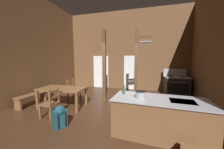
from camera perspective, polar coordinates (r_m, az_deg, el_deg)
name	(u,v)px	position (r m, az deg, el deg)	size (l,w,h in m)	color
ground_plane	(105,116)	(4.26, -3.12, -18.92)	(7.88, 8.46, 0.10)	#422819
wall_back	(126,51)	(7.65, 6.31, 10.90)	(7.88, 0.14, 4.69)	brown
wall_left	(16,45)	(6.08, -38.21, 10.57)	(0.14, 8.46, 4.69)	brown
glazed_door_back_left	(101,72)	(8.01, -5.22, 1.26)	(1.00, 0.01, 2.05)	white
glazed_panel_back_right	(131,73)	(7.55, 8.74, 0.87)	(0.84, 0.01, 2.05)	white
kitchen_island	(159,117)	(3.27, 20.93, -18.07)	(2.21, 1.09, 0.89)	brown
stove_range	(176,85)	(7.17, 27.65, -4.54)	(1.21, 0.92, 1.32)	#2D2D2D
support_post_with_pot_rack	(137,63)	(5.12, 11.65, 5.20)	(0.67, 0.29, 3.04)	brown
support_post_center	(104,66)	(5.25, -3.61, 3.80)	(0.14, 0.14, 3.04)	brown
dining_table	(63,90)	(5.07, -22.02, -6.74)	(1.75, 0.99, 0.74)	brown
ladderback_chair_near_window	(73,90)	(5.78, -17.58, -6.96)	(0.47, 0.47, 0.95)	brown
ladderback_chair_by_post	(51,103)	(4.38, -26.55, -11.83)	(0.45, 0.45, 0.95)	brown
bench_along_left_wall	(32,98)	(5.92, -33.27, -9.00)	(0.42, 1.22, 0.44)	brown
backpack	(60,116)	(3.71, -23.09, -17.29)	(0.38, 0.39, 0.60)	#194756
stockpot_on_counter	(141,95)	(3.01, 13.21, -9.13)	(0.31, 0.24, 0.17)	#A8AAB2
mixing_bowl_on_counter	(141,93)	(3.34, 13.21, -8.31)	(0.24, 0.24, 0.09)	slate
bottle_tall_on_counter	(124,90)	(3.30, 5.52, -7.28)	(0.07, 0.07, 0.26)	#2D5638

